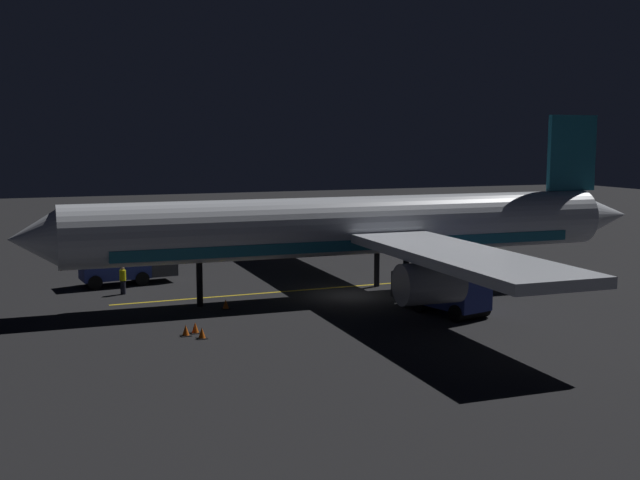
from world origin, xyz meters
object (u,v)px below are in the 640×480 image
object	(u,v)px
baggage_truck	(125,266)
traffic_cone_far	(186,331)
ground_crew_worker	(123,280)
traffic_cone_near_right	(195,328)
catering_truck	(444,289)
airliner	(361,228)
traffic_cone_under_wing	(202,333)
traffic_cone_near_left	(226,304)

from	to	relation	value
baggage_truck	traffic_cone_far	xyz separation A→B (m)	(-14.79, -1.03, -0.96)
ground_crew_worker	traffic_cone_near_right	world-z (taller)	ground_crew_worker
traffic_cone_near_right	traffic_cone_far	bearing A→B (deg)	123.95
catering_truck	ground_crew_worker	world-z (taller)	catering_truck
catering_truck	traffic_cone_far	bearing A→B (deg)	89.87
traffic_cone_near_right	airliner	bearing A→B (deg)	-63.37
airliner	traffic_cone_near_right	bearing A→B (deg)	116.63
baggage_truck	catering_truck	xyz separation A→B (m)	(-14.82, -15.28, 0.11)
airliner	traffic_cone_far	xyz separation A→B (m)	(-6.11, 11.99, -3.83)
airliner	catering_truck	world-z (taller)	airliner
traffic_cone_near_right	traffic_cone_far	size ratio (longest dim) A/B	1.00
catering_truck	traffic_cone_near_right	bearing A→B (deg)	88.33
traffic_cone_near_right	traffic_cone_under_wing	xyz separation A→B (m)	(-1.16, -0.08, 0.00)
traffic_cone_far	catering_truck	bearing A→B (deg)	-90.13
catering_truck	ground_crew_worker	bearing A→B (deg)	54.01
airliner	ground_crew_worker	bearing A→B (deg)	68.50
catering_truck	traffic_cone_near_right	xyz separation A→B (m)	(0.40, 13.70, -1.07)
baggage_truck	traffic_cone_far	size ratio (longest dim) A/B	11.43
traffic_cone_near_left	traffic_cone_near_right	world-z (taller)	same
airliner	baggage_truck	xyz separation A→B (m)	(8.68, 13.03, -2.87)
airliner	traffic_cone_under_wing	distance (m)	13.84
traffic_cone_far	traffic_cone_near_right	bearing A→B (deg)	-56.05
airliner	traffic_cone_near_left	xyz separation A→B (m)	(-0.94, 8.69, -3.83)
catering_truck	traffic_cone_near_left	world-z (taller)	catering_truck
airliner	ground_crew_worker	world-z (taller)	airliner
traffic_cone_near_left	traffic_cone_near_right	distance (m)	5.54
catering_truck	traffic_cone_under_wing	xyz separation A→B (m)	(-0.76, 13.62, -1.07)
ground_crew_worker	traffic_cone_under_wing	world-z (taller)	ground_crew_worker
traffic_cone_near_left	traffic_cone_under_wing	distance (m)	6.54
airliner	traffic_cone_near_right	xyz separation A→B (m)	(-5.74, 11.45, -3.83)
catering_truck	traffic_cone_far	distance (m)	14.28
traffic_cone_near_right	traffic_cone_under_wing	bearing A→B (deg)	-176.28
baggage_truck	traffic_cone_under_wing	world-z (taller)	baggage_truck
ground_crew_worker	traffic_cone_near_left	bearing A→B (deg)	-142.22
traffic_cone_near_right	ground_crew_worker	bearing A→B (deg)	10.78
traffic_cone_near_right	catering_truck	bearing A→B (deg)	-91.67
traffic_cone_near_left	traffic_cone_near_right	bearing A→B (deg)	150.17
catering_truck	traffic_cone_near_left	xyz separation A→B (m)	(5.21, 10.94, -1.07)
ground_crew_worker	traffic_cone_under_wing	xyz separation A→B (m)	(-12.24, -2.19, -0.64)
baggage_truck	traffic_cone_near_left	world-z (taller)	baggage_truck
airliner	traffic_cone_near_right	distance (m)	13.37
baggage_truck	catering_truck	size ratio (longest dim) A/B	1.01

